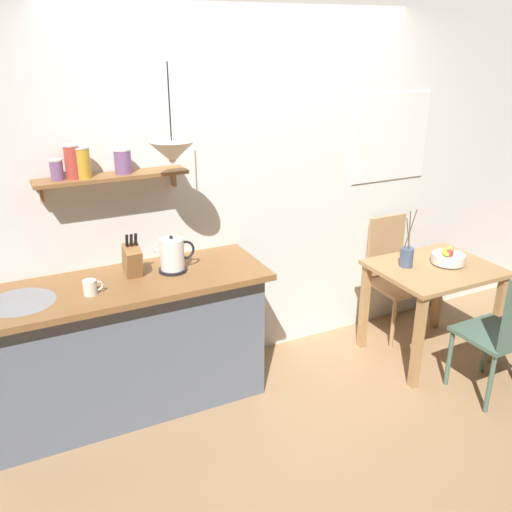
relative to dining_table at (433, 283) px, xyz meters
name	(u,v)px	position (x,y,z in m)	size (l,w,h in m)	color
ground_plane	(285,392)	(-1.23, 0.03, -0.60)	(14.00, 14.00, 0.00)	#A87F56
back_wall	(270,179)	(-1.02, 0.68, 0.75)	(6.80, 0.11, 2.70)	white
kitchen_counter	(125,346)	(-2.23, 0.35, -0.14)	(1.83, 0.63, 0.92)	slate
wall_shelf	(98,169)	(-2.25, 0.52, 0.97)	(0.91, 0.20, 0.33)	brown
dining_table	(433,283)	(0.00, 0.00, 0.00)	(0.86, 0.71, 0.73)	tan
dining_chair_near	(506,329)	(0.03, -0.64, -0.08)	(0.43, 0.42, 0.96)	#4C6B5B
dining_chair_far	(392,272)	(0.00, 0.45, -0.09)	(0.40, 0.43, 0.96)	tan
fruit_bowl	(448,257)	(0.11, 0.00, 0.18)	(0.24, 0.24, 0.13)	silver
twig_vase	(407,256)	(-0.19, 0.10, 0.21)	(0.10, 0.10, 0.43)	#475675
electric_kettle	(173,255)	(-1.88, 0.35, 0.42)	(0.26, 0.18, 0.24)	black
knife_block	(132,260)	(-2.13, 0.37, 0.43)	(0.10, 0.18, 0.29)	#9E6B3D
coffee_mug_by_sink	(91,287)	(-2.41, 0.23, 0.36)	(0.12, 0.08, 0.09)	white
pendant_lamp	(172,152)	(-1.88, 0.22, 1.10)	(0.27, 0.27, 0.54)	black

